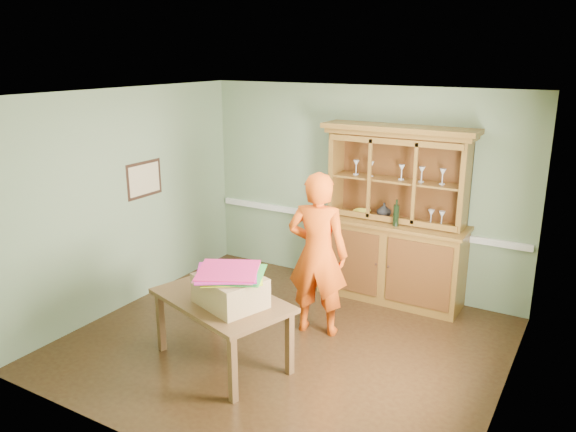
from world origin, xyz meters
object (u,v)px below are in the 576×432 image
Objects in this scene: cardboard_box at (230,290)px; person at (318,254)px; dining_table at (222,306)px; china_hutch at (392,241)px.

person is (0.36, 1.15, 0.08)m from cardboard_box.
person is at bearing 81.34° from dining_table.
dining_table is 0.86× the size of person.
china_hutch is 1.20× the size of person.
china_hutch reaches higher than cardboard_box.
cardboard_box is (-0.76, -2.45, 0.07)m from china_hutch.
cardboard_box is (0.17, -0.07, 0.23)m from dining_table.
dining_table is at bearing 51.35° from person.
person is (-0.40, -1.29, 0.15)m from china_hutch.
china_hutch reaches higher than person.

